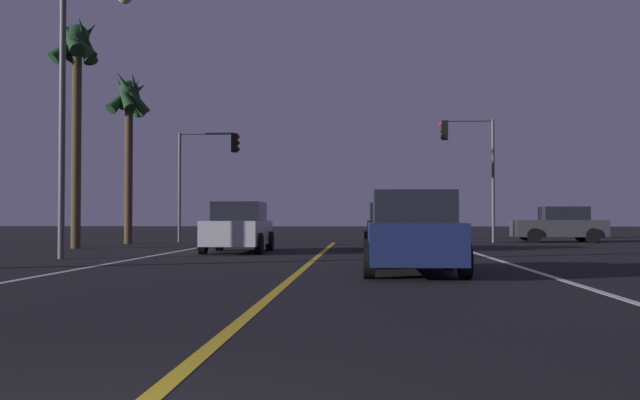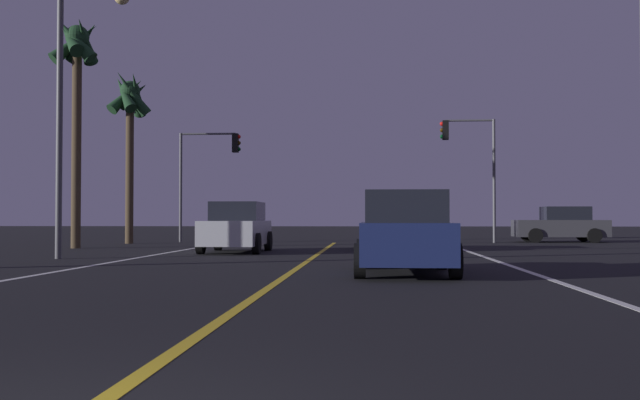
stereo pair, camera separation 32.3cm
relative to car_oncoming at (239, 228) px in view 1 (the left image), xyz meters
name	(u,v)px [view 1 (the left image)]	position (x,y,z in m)	size (l,w,h in m)	color
lane_edge_right	(538,272)	(7.89, -8.80, -0.82)	(0.16, 36.89, 0.01)	silver
lane_edge_left	(71,270)	(-2.20, -8.80, -0.82)	(0.16, 36.89, 0.01)	silver
lane_center_divider	(300,271)	(2.85, -8.80, -0.82)	(0.16, 36.89, 0.01)	gold
car_oncoming	(239,228)	(0.00, 0.00, 0.00)	(2.02, 4.30, 1.70)	black
car_ahead_far	(392,227)	(5.25, 2.41, 0.00)	(2.02, 4.30, 1.70)	black
car_crossing_side	(560,225)	(13.64, 11.34, 0.00)	(4.30, 2.02, 1.70)	black
car_lead_same_lane	(412,234)	(5.22, -9.33, 0.00)	(2.02, 4.30, 1.70)	black
traffic_light_near_right	(468,152)	(9.14, 10.15, 3.42)	(2.57, 0.36, 5.78)	#4C4C51
traffic_light_near_left	(209,161)	(-3.18, 10.15, 3.08)	(2.99, 0.36, 5.25)	#4C4C51
street_lamp_right_near	(628,10)	(9.52, -9.66, 4.51)	(2.15, 0.44, 8.47)	#4C4C51
street_lamp_left_mid	(79,86)	(-3.81, -4.38, 4.07)	(2.10, 0.44, 7.68)	#4C4C51
palm_tree_left_mid	(77,62)	(-6.71, 2.73, 6.31)	(2.08, 2.08, 8.93)	#473826
palm_tree_left_far	(129,107)	(-6.35, 7.93, 5.36)	(2.12, 2.08, 7.84)	#473826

